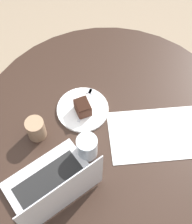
% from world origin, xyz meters
% --- Properties ---
extents(ground_plane, '(12.00, 12.00, 0.00)m').
position_xyz_m(ground_plane, '(0.00, 0.00, 0.00)').
color(ground_plane, gray).
extents(dining_table, '(1.12, 1.12, 0.76)m').
position_xyz_m(dining_table, '(0.00, 0.00, 0.61)').
color(dining_table, black).
rests_on(dining_table, ground_plane).
extents(paper_document, '(0.43, 0.36, 0.00)m').
position_xyz_m(paper_document, '(0.19, 0.01, 0.76)').
color(paper_document, white).
rests_on(paper_document, dining_table).
extents(plate, '(0.22, 0.22, 0.01)m').
position_xyz_m(plate, '(-0.13, 0.03, 0.77)').
color(plate, white).
rests_on(plate, dining_table).
extents(cake_slice, '(0.09, 0.09, 0.06)m').
position_xyz_m(cake_slice, '(-0.12, 0.02, 0.80)').
color(cake_slice, '#472619').
rests_on(cake_slice, plate).
extents(fork, '(0.03, 0.17, 0.00)m').
position_xyz_m(fork, '(-0.12, 0.07, 0.78)').
color(fork, silver).
rests_on(fork, plate).
extents(coffee_glass, '(0.07, 0.07, 0.10)m').
position_xyz_m(coffee_glass, '(-0.27, -0.13, 0.81)').
color(coffee_glass, '#997556').
rests_on(coffee_glass, dining_table).
extents(water_glass, '(0.08, 0.08, 0.10)m').
position_xyz_m(water_glass, '(-0.05, -0.15, 0.81)').
color(water_glass, silver).
rests_on(water_glass, dining_table).
extents(laptop, '(0.36, 0.38, 0.24)m').
position_xyz_m(laptop, '(-0.12, -0.32, 0.81)').
color(laptop, silver).
rests_on(laptop, dining_table).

